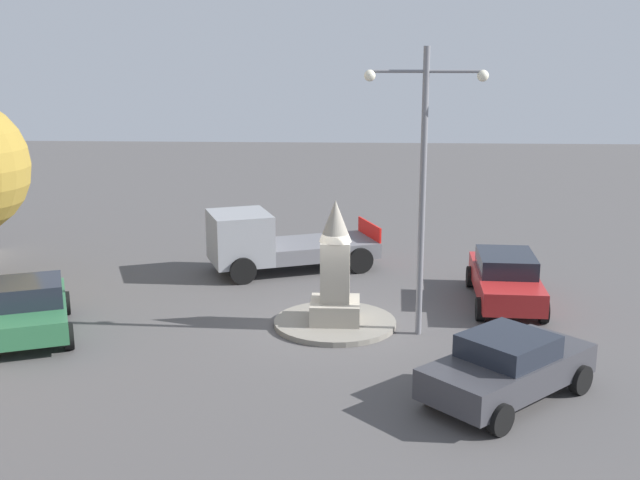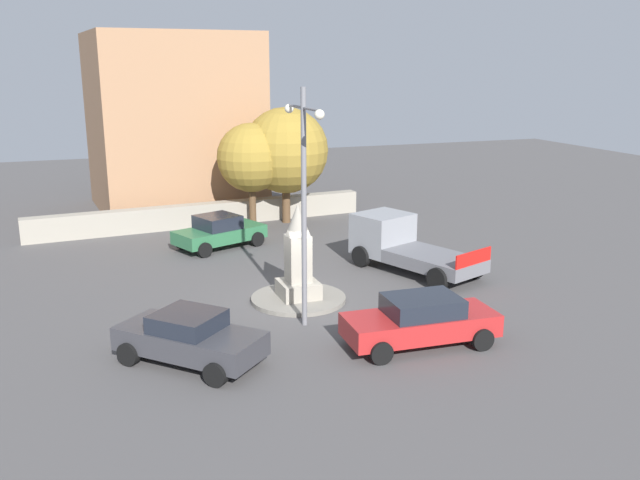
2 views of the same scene
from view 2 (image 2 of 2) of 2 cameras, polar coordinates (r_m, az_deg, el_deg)
The scene contains 12 objects.
ground_plane at distance 23.38m, azimuth -1.81°, elevation -5.07°, with size 80.00×80.00×0.00m, color #4F4C4C.
traffic_island at distance 23.35m, azimuth -1.81°, elevation -4.91°, with size 3.23×3.23×0.14m, color gray.
monument at distance 22.92m, azimuth -1.84°, elevation -1.53°, with size 1.29×1.29×3.23m.
streetlamp at distance 20.12m, azimuth -1.36°, elevation 4.48°, with size 2.95×0.28×7.20m.
car_green_parked_right at distance 30.09m, azimuth -8.40°, elevation 0.72°, with size 3.09×4.26×1.45m.
car_red_passing at distance 19.76m, azimuth 8.41°, elevation -6.65°, with size 2.08×4.45×1.46m.
car_dark_grey_waiting at distance 18.78m, azimuth -10.83°, elevation -7.98°, with size 4.07×4.00×1.43m.
truck_grey_near_island at distance 26.87m, azimuth 6.91°, elevation -0.38°, with size 5.77×3.86×2.03m.
stone_boundary_wall at distance 34.33m, azimuth -9.74°, elevation 2.09°, with size 16.75×0.70×1.13m, color #9E9687.
corner_building at distance 38.91m, azimuth -12.11°, elevation 9.62°, with size 8.43×7.77×9.43m, color #A87A56.
tree_near_wall at distance 33.55m, azimuth -5.74°, elevation 6.84°, with size 3.35×3.35×5.08m.
tree_mid_cluster at distance 34.13m, azimuth -2.89°, elevation 7.45°, with size 4.24×4.24×5.77m.
Camera 2 is at (-20.91, 6.90, 7.86)m, focal length 38.37 mm.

